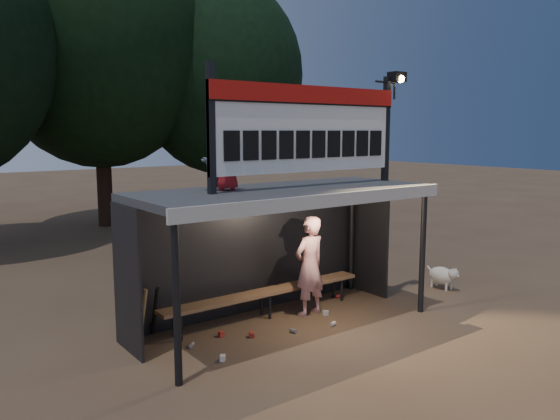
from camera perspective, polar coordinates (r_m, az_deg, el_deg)
name	(u,v)px	position (r m, az deg, el deg)	size (l,w,h in m)	color
ground	(285,326)	(9.36, 0.50, -11.99)	(80.00, 80.00, 0.00)	#4F3927
player	(310,266)	(9.66, 3.11, -5.85)	(0.65, 0.42, 1.77)	white
child_a	(212,162)	(8.55, -7.14, 5.05)	(0.44, 0.34, 0.90)	slate
child_b	(227,162)	(8.51, -5.57, 5.04)	(0.44, 0.28, 0.89)	#A3191F
dugout_shelter	(276,215)	(9.08, -0.42, -0.56)	(5.10, 2.08, 2.32)	#37383A
scoreboard_assembly	(312,126)	(9.12, 3.38, 8.79)	(4.10, 0.27, 1.99)	black
bench	(266,293)	(9.64, -1.50, -8.66)	(4.00, 0.35, 0.48)	brown
tree_mid	(98,41)	(19.75, -18.50, 16.38)	(7.22, 7.22, 10.36)	black
tree_right	(219,76)	(20.39, -6.40, 13.71)	(6.08, 6.08, 8.72)	#321E16
dog	(443,276)	(11.83, 16.70, -6.58)	(0.36, 0.81, 0.49)	silver
bats	(143,313)	(8.88, -14.13, -10.44)	(0.47, 0.33, 0.84)	#986E47
litter	(276,328)	(9.15, -0.45, -12.22)	(3.59, 1.29, 0.08)	red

